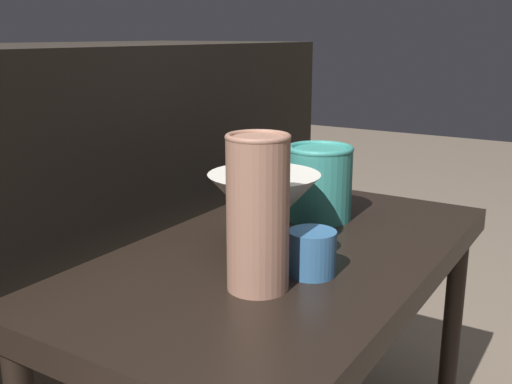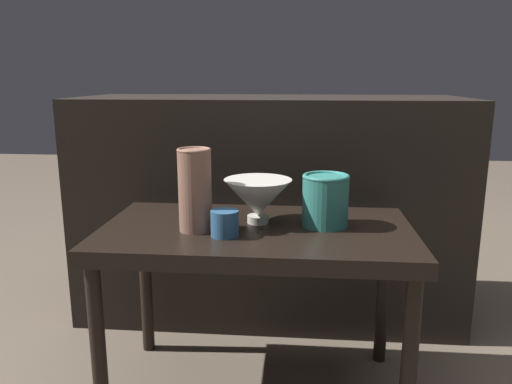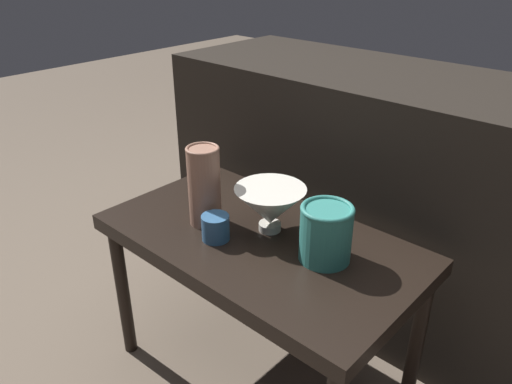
{
  "view_description": "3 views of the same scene",
  "coord_description": "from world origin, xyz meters",
  "px_view_note": "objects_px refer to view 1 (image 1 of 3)",
  "views": [
    {
      "loc": [
        -0.76,
        -0.42,
        0.79
      ],
      "look_at": [
        0.01,
        0.06,
        0.54
      ],
      "focal_mm": 42.0,
      "sensor_mm": 36.0,
      "label": 1
    },
    {
      "loc": [
        0.11,
        -1.2,
        0.83
      ],
      "look_at": [
        -0.01,
        0.05,
        0.54
      ],
      "focal_mm": 35.0,
      "sensor_mm": 36.0,
      "label": 2
    },
    {
      "loc": [
        0.69,
        -0.77,
        1.11
      ],
      "look_at": [
        -0.02,
        0.01,
        0.57
      ],
      "focal_mm": 35.0,
      "sensor_mm": 36.0,
      "label": 3
    }
  ],
  "objects_px": {
    "vase_colorful_right": "(319,181)",
    "vase_textured_left": "(258,212)",
    "bowl": "(265,204)",
    "cup": "(312,253)"
  },
  "relations": [
    {
      "from": "bowl",
      "to": "vase_textured_left",
      "type": "height_order",
      "value": "vase_textured_left"
    },
    {
      "from": "cup",
      "to": "vase_colorful_right",
      "type": "bearing_deg",
      "value": 24.11
    },
    {
      "from": "vase_colorful_right",
      "to": "vase_textured_left",
      "type": "bearing_deg",
      "value": -167.87
    },
    {
      "from": "bowl",
      "to": "vase_textured_left",
      "type": "xyz_separation_m",
      "value": [
        -0.15,
        -0.08,
        0.04
      ]
    },
    {
      "from": "bowl",
      "to": "vase_colorful_right",
      "type": "xyz_separation_m",
      "value": [
        0.17,
        -0.01,
        0.0
      ]
    },
    {
      "from": "vase_textured_left",
      "to": "vase_colorful_right",
      "type": "xyz_separation_m",
      "value": [
        0.32,
        0.07,
        -0.03
      ]
    },
    {
      "from": "vase_colorful_right",
      "to": "bowl",
      "type": "bearing_deg",
      "value": 176.26
    },
    {
      "from": "vase_textured_left",
      "to": "cup",
      "type": "relative_size",
      "value": 3.05
    },
    {
      "from": "vase_colorful_right",
      "to": "cup",
      "type": "relative_size",
      "value": 1.99
    },
    {
      "from": "vase_textured_left",
      "to": "vase_colorful_right",
      "type": "bearing_deg",
      "value": 12.13
    }
  ]
}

